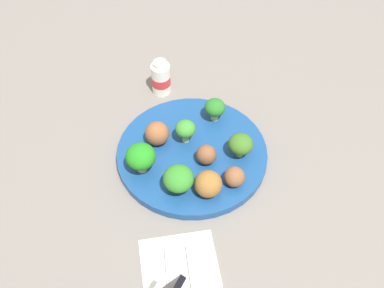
{
  "coord_description": "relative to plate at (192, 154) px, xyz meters",
  "views": [
    {
      "loc": [
        0.56,
        -0.05,
        0.7
      ],
      "look_at": [
        0.0,
        0.0,
        0.04
      ],
      "focal_mm": 44.47,
      "sensor_mm": 36.0,
      "label": 1
    }
  ],
  "objects": [
    {
      "name": "meatball_far_rim",
      "position": [
        0.03,
        0.02,
        0.03
      ],
      "size": [
        0.04,
        0.04,
        0.04
      ],
      "primitive_type": "sphere",
      "color": "brown",
      "rests_on": "plate"
    },
    {
      "name": "ground_plane",
      "position": [
        0.0,
        0.0,
        -0.01
      ],
      "size": [
        4.0,
        4.0,
        0.0
      ],
      "primitive_type": "plane",
      "color": "slate"
    },
    {
      "name": "meatball_center",
      "position": [
        -0.03,
        -0.06,
        0.03
      ],
      "size": [
        0.05,
        0.05,
        0.05
      ],
      "primitive_type": "sphere",
      "color": "brown",
      "rests_on": "plate"
    },
    {
      "name": "broccoli_floret_back_left",
      "position": [
        -0.08,
        0.05,
        0.04
      ],
      "size": [
        0.04,
        0.04,
        0.05
      ],
      "color": "#A6C275",
      "rests_on": "plate"
    },
    {
      "name": "broccoli_floret_near_rim",
      "position": [
        0.02,
        0.09,
        0.04
      ],
      "size": [
        0.04,
        0.04,
        0.05
      ],
      "color": "#90CB68",
      "rests_on": "plate"
    },
    {
      "name": "knife",
      "position": [
        0.26,
        -0.06,
        -0.0
      ],
      "size": [
        0.15,
        0.02,
        0.01
      ],
      "color": "silver",
      "rests_on": "napkin"
    },
    {
      "name": "broccoli_floret_center",
      "position": [
        0.08,
        -0.03,
        0.04
      ],
      "size": [
        0.05,
        0.05,
        0.05
      ],
      "color": "#91C075",
      "rests_on": "plate"
    },
    {
      "name": "broccoli_floret_back_right",
      "position": [
        0.03,
        -0.09,
        0.04
      ],
      "size": [
        0.05,
        0.05,
        0.06
      ],
      "color": "#9DC076",
      "rests_on": "plate"
    },
    {
      "name": "meatball_front_left",
      "position": [
        0.09,
        0.02,
        0.03
      ],
      "size": [
        0.05,
        0.05,
        0.05
      ],
      "primitive_type": "sphere",
      "color": "brown",
      "rests_on": "plate"
    },
    {
      "name": "plate",
      "position": [
        0.0,
        0.0,
        0.0
      ],
      "size": [
        0.28,
        0.28,
        0.02
      ],
      "primitive_type": "cylinder",
      "color": "navy",
      "rests_on": "ground_plane"
    },
    {
      "name": "meatball_mid_right",
      "position": [
        0.08,
        0.07,
        0.03
      ],
      "size": [
        0.04,
        0.04,
        0.04
      ],
      "primitive_type": "sphere",
      "color": "brown",
      "rests_on": "plate"
    },
    {
      "name": "napkin",
      "position": [
        0.25,
        -0.04,
        -0.01
      ],
      "size": [
        0.18,
        0.13,
        0.01
      ],
      "primitive_type": "cube",
      "rotation": [
        0.0,
        0.0,
        0.07
      ],
      "color": "white",
      "rests_on": "ground_plane"
    },
    {
      "name": "broccoli_floret_mid_left",
      "position": [
        -0.03,
        -0.01,
        0.04
      ],
      "size": [
        0.04,
        0.04,
        0.05
      ],
      "color": "#A0C381",
      "rests_on": "plate"
    },
    {
      "name": "yogurt_bottle",
      "position": [
        -0.18,
        -0.05,
        0.03
      ],
      "size": [
        0.04,
        0.04,
        0.08
      ],
      "color": "white",
      "rests_on": "ground_plane"
    },
    {
      "name": "fork",
      "position": [
        0.26,
        -0.02,
        -0.0
      ],
      "size": [
        0.12,
        0.02,
        0.01
      ],
      "color": "silver",
      "rests_on": "napkin"
    }
  ]
}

